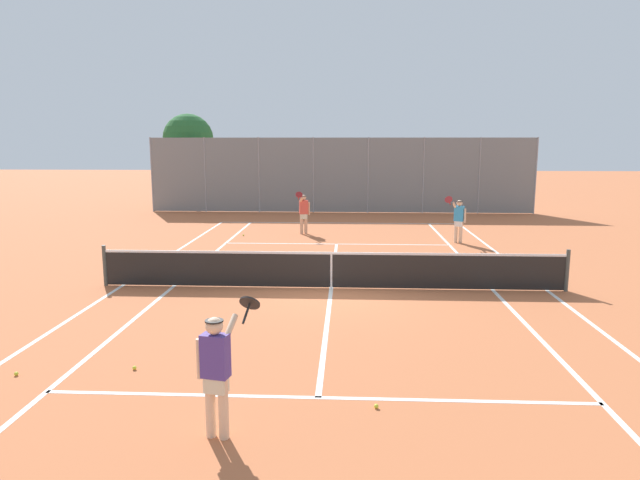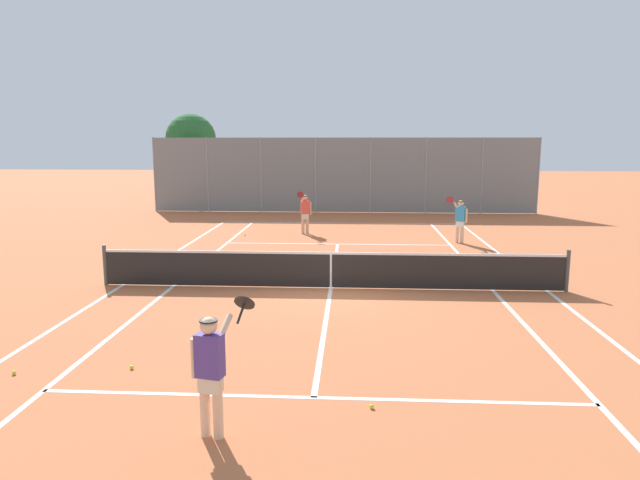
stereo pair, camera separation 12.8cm
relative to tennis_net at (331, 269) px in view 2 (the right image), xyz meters
The scene contains 12 objects.
ground_plane 0.51m from the tennis_net, ahead, with size 120.00×120.00×0.00m, color #BC663D.
court_line_markings 0.51m from the tennis_net, ahead, with size 11.10×23.90×0.01m.
tennis_net is the anchor object (origin of this frame).
player_near_side 7.70m from the tennis_net, 99.14° to the right, with size 0.78×0.71×1.77m.
player_far_left 8.81m from the tennis_net, 99.13° to the left, with size 0.55×0.83×1.77m.
player_far_right 8.24m from the tennis_net, 56.70° to the left, with size 0.87×0.66×1.77m.
loose_tennis_ball_0 7.66m from the tennis_net, 130.18° to the right, with size 0.07×0.07×0.07m, color #D1DB33.
loose_tennis_ball_1 6.34m from the tennis_net, 119.46° to the right, with size 0.07×0.07×0.07m, color #D1DB33.
loose_tennis_ball_2 6.77m from the tennis_net, 82.82° to the right, with size 0.07×0.07×0.07m, color #D1DB33.
loose_tennis_ball_3 8.90m from the tennis_net, 115.13° to the left, with size 0.07×0.07×0.07m, color #D1DB33.
back_fence 15.95m from the tennis_net, 90.00° to the left, with size 20.33×0.08×3.95m.
tree_behind_left 20.10m from the tennis_net, 115.71° to the left, with size 2.81×2.81×5.27m.
Camera 2 is at (0.55, -14.29, 3.75)m, focal length 32.00 mm.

